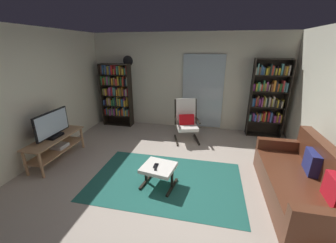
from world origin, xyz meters
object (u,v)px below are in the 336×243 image
at_px(bookshelf_near_sofa, 268,96).
at_px(lounge_armchair, 186,119).
at_px(television, 52,125).
at_px(tv_stand, 57,145).
at_px(leather_sofa, 303,184).
at_px(wall_clock, 128,61).
at_px(tv_remote, 155,168).
at_px(bookshelf_near_tv, 117,93).
at_px(ottoman, 159,169).
at_px(cell_phone, 156,166).

bearing_deg(bookshelf_near_sofa, lounge_armchair, -160.60).
bearing_deg(television, tv_stand, 100.15).
bearing_deg(leather_sofa, wall_clock, 144.16).
bearing_deg(tv_remote, leather_sofa, -12.70).
distance_m(bookshelf_near_sofa, leather_sofa, 2.69).
xyz_separation_m(television, leather_sofa, (4.45, -0.30, -0.46)).
height_order(bookshelf_near_tv, lounge_armchair, bookshelf_near_tv).
relative_size(television, ottoman, 1.46).
height_order(television, bookshelf_near_tv, bookshelf_near_tv).
distance_m(bookshelf_near_tv, bookshelf_near_sofa, 4.09).
distance_m(tv_stand, cell_phone, 2.24).
height_order(leather_sofa, cell_phone, leather_sofa).
relative_size(tv_stand, television, 1.53).
bearing_deg(tv_remote, ottoman, 49.46).
bearing_deg(bookshelf_near_sofa, cell_phone, -129.48).
distance_m(ottoman, wall_clock, 3.60).
bearing_deg(cell_phone, leather_sofa, 0.44).
bearing_deg(tv_remote, cell_phone, 81.85).
relative_size(bookshelf_near_tv, cell_phone, 12.76).
xyz_separation_m(ottoman, tv_remote, (-0.03, -0.07, 0.08)).
height_order(bookshelf_near_sofa, lounge_armchair, bookshelf_near_sofa).
bearing_deg(wall_clock, leather_sofa, -35.84).
bearing_deg(ottoman, lounge_armchair, 84.15).
relative_size(lounge_armchair, ottoman, 1.73).
distance_m(leather_sofa, ottoman, 2.20).
height_order(leather_sofa, lounge_armchair, lounge_armchair).
xyz_separation_m(bookshelf_near_sofa, leather_sofa, (0.04, -2.58, -0.74)).
xyz_separation_m(tv_stand, wall_clock, (0.65, 2.44, 1.51)).
relative_size(bookshelf_near_tv, leather_sofa, 0.91).
height_order(television, lounge_armchair, television).
distance_m(bookshelf_near_sofa, tv_remote, 3.57).
bearing_deg(leather_sofa, bookshelf_near_tv, 148.44).
relative_size(television, bookshelf_near_sofa, 0.44).
relative_size(bookshelf_near_sofa, wall_clock, 6.80).
xyz_separation_m(tv_stand, ottoman, (2.25, -0.39, -0.03)).
distance_m(bookshelf_near_tv, leather_sofa, 4.89).
xyz_separation_m(tv_stand, leather_sofa, (4.45, -0.31, -0.03)).
relative_size(leather_sofa, wall_clock, 6.78).
relative_size(tv_stand, leather_sofa, 0.67).
xyz_separation_m(bookshelf_near_tv, tv_remote, (1.89, -2.69, -0.59)).
xyz_separation_m(leather_sofa, lounge_armchair, (-2.00, 1.90, 0.23)).
bearing_deg(television, wall_clock, 75.13).
xyz_separation_m(bookshelf_near_tv, cell_phone, (1.88, -2.62, -0.60)).
relative_size(television, tv_remote, 6.00).
height_order(tv_stand, bookshelf_near_tv, bookshelf_near_tv).
bearing_deg(leather_sofa, ottoman, -177.84).
height_order(bookshelf_near_tv, wall_clock, wall_clock).
bearing_deg(cell_phone, bookshelf_near_sofa, 48.68).
relative_size(bookshelf_near_sofa, leather_sofa, 1.00).
height_order(lounge_armchair, cell_phone, lounge_armchair).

